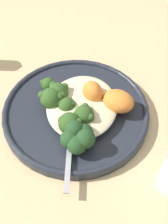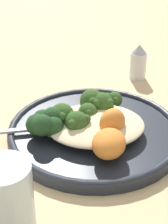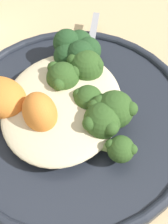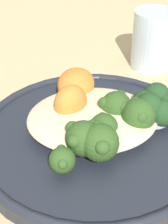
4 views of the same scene
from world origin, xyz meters
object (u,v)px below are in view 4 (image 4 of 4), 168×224
object	(u,v)px
broccoli_stalk_4	(127,117)
broccoli_stalk_5	(110,109)
plate	(93,138)
kale_tuft	(156,105)
quinoa_mound	(90,118)
water_glass	(152,40)
broccoli_stalk_0	(65,150)
broccoli_stalk_2	(97,139)
broccoli_stalk_1	(82,136)
sweet_potato_chunk_0	(76,84)
sweet_potato_chunk_1	(70,103)
broccoli_stalk_3	(95,126)
spoon	(166,121)

from	to	relation	value
broccoli_stalk_4	broccoli_stalk_5	world-z (taller)	broccoli_stalk_4
plate	kale_tuft	size ratio (longest dim) A/B	4.67
quinoa_mound	water_glass	bearing A→B (deg)	55.29
broccoli_stalk_0	water_glass	bearing A→B (deg)	157.57
broccoli_stalk_4	water_glass	distance (m)	0.21
broccoli_stalk_0	broccoli_stalk_2	size ratio (longest dim) A/B	1.06
kale_tuft	broccoli_stalk_1	bearing A→B (deg)	-153.09
quinoa_mound	sweet_potato_chunk_0	xyz separation A→B (m)	(-0.01, 0.07, 0.01)
broccoli_stalk_0	sweet_potato_chunk_1	size ratio (longest dim) A/B	2.29
broccoli_stalk_1	broccoli_stalk_0	bearing A→B (deg)	-72.93
broccoli_stalk_3	kale_tuft	world-z (taller)	kale_tuft
broccoli_stalk_5	spoon	world-z (taller)	broccoli_stalk_5
broccoli_stalk_2	sweet_potato_chunk_1	xyz separation A→B (m)	(-0.02, 0.07, 0.00)
broccoli_stalk_1	broccoli_stalk_5	xyz separation A→B (m)	(0.04, 0.05, -0.00)
broccoli_stalk_3	broccoli_stalk_5	world-z (taller)	broccoli_stalk_5
broccoli_stalk_2	broccoli_stalk_0	bearing A→B (deg)	-108.85
kale_tuft	quinoa_mound	bearing A→B (deg)	-176.72
broccoli_stalk_5	plate	bearing A→B (deg)	-150.79
broccoli_stalk_4	broccoli_stalk_5	bearing A→B (deg)	142.13
spoon	broccoli_stalk_1	bearing A→B (deg)	-168.09
broccoli_stalk_1	plate	bearing A→B (deg)	140.27
sweet_potato_chunk_0	broccoli_stalk_0	bearing A→B (deg)	-101.28
sweet_potato_chunk_0	water_glass	bearing A→B (deg)	39.77
broccoli_stalk_1	sweet_potato_chunk_1	world-z (taller)	sweet_potato_chunk_1
quinoa_mound	sweet_potato_chunk_0	distance (m)	0.07
water_glass	broccoli_stalk_0	bearing A→B (deg)	-124.12
broccoli_stalk_2	water_glass	world-z (taller)	water_glass
spoon	broccoli_stalk_3	bearing A→B (deg)	-177.84
broccoli_stalk_0	broccoli_stalk_5	world-z (taller)	broccoli_stalk_5
broccoli_stalk_1	broccoli_stalk_4	distance (m)	0.07
broccoli_stalk_4	water_glass	xyz separation A→B (m)	(0.08, 0.19, 0.01)
broccoli_stalk_3	kale_tuft	bearing A→B (deg)	55.88
broccoli_stalk_0	broccoli_stalk_1	xyz separation A→B (m)	(0.02, 0.01, 0.01)
broccoli_stalk_2	sweet_potato_chunk_1	size ratio (longest dim) A/B	2.17
broccoli_stalk_1	broccoli_stalk_5	world-z (taller)	broccoli_stalk_1
broccoli_stalk_0	sweet_potato_chunk_0	distance (m)	0.13
broccoli_stalk_1	broccoli_stalk_5	distance (m)	0.06
kale_tuft	water_glass	xyz separation A→B (m)	(0.04, 0.17, 0.01)
spoon	kale_tuft	bearing A→B (deg)	124.20
plate	sweet_potato_chunk_1	world-z (taller)	sweet_potato_chunk_1
broccoli_stalk_5	water_glass	bearing A→B (deg)	50.13
quinoa_mound	water_glass	size ratio (longest dim) A/B	1.67
plate	sweet_potato_chunk_0	distance (m)	0.09
quinoa_mound	broccoli_stalk_3	distance (m)	0.02
plate	broccoli_stalk_2	world-z (taller)	broccoli_stalk_2
quinoa_mound	sweet_potato_chunk_0	size ratio (longest dim) A/B	2.59
plate	kale_tuft	distance (m)	0.09
quinoa_mound	broccoli_stalk_2	distance (m)	0.05
plate	quinoa_mound	bearing A→B (deg)	97.88
broccoli_stalk_5	sweet_potato_chunk_0	world-z (taller)	same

